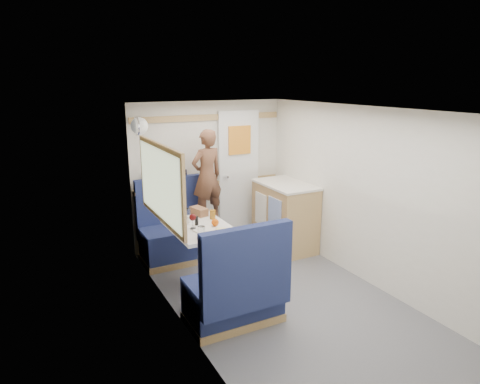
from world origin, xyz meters
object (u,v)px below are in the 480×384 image
duffel_bag (167,179)px  tumbler_mid (187,214)px  beer_glass (213,214)px  salt_grinder (189,220)px  tray (212,231)px  person (207,176)px  cheese_block (221,230)px  bench_near (236,295)px  tumbler_left (201,232)px  galley_counter (285,216)px  orange_fruit (215,222)px  bread_loaf (199,211)px  wine_glass (193,218)px  dome_light (139,126)px  dinette_table (201,239)px  bench_far (176,237)px  pepper_grinder (197,221)px

duffel_bag → tumbler_mid: bearing=-107.2°
beer_glass → salt_grinder: (-0.30, -0.03, -0.01)m
tumbler_mid → tray: bearing=-82.9°
person → cheese_block: size_ratio=11.75×
bench_near → tumbler_left: bench_near is taller
person → beer_glass: bearing=61.0°
salt_grinder → galley_counter: bearing=14.7°
orange_fruit → bread_loaf: bearing=88.6°
tumbler_mid → wine_glass: bearing=-101.1°
wine_glass → salt_grinder: bearing=82.5°
tumbler_mid → cheese_block: bearing=-77.9°
orange_fruit → wine_glass: wine_glass is taller
duffel_bag → bread_loaf: duffel_bag is taller
orange_fruit → beer_glass: bearing=71.4°
bench_near → salt_grinder: 1.11m
duffel_bag → tray: bearing=-103.6°
galley_counter → tumbler_left: (-1.59, -0.89, 0.32)m
dome_light → galley_counter: 2.28m
dinette_table → galley_counter: 1.57m
bread_loaf → bench_far: bearing=105.9°
dome_light → galley_counter: bearing=-9.2°
person → salt_grinder: size_ratio=14.56×
tumbler_left → salt_grinder: 0.49m
bench_near → tumbler_mid: bearing=91.5°
duffel_bag → tray: size_ratio=1.44×
wine_glass → tumbler_left: size_ratio=1.37×
bench_near → person: (0.46, 1.74, 0.76)m
dinette_table → dome_light: bearing=114.6°
duffel_bag → tumbler_mid: 0.84m
orange_fruit → tumbler_mid: size_ratio=0.66×
dinette_table → bread_loaf: bearing=69.7°
galley_counter → bench_near: bearing=-136.1°
galley_counter → tray: (-1.43, -0.78, 0.26)m
bench_far → orange_fruit: (0.13, -0.98, 0.48)m
wine_glass → tumbler_mid: (0.07, 0.35, -0.06)m
salt_grinder → pepper_grinder: bearing=-59.3°
tumbler_left → tumbler_mid: 0.66m
wine_glass → galley_counter: bearing=20.7°
person → pepper_grinder: size_ratio=11.89×
person → pepper_grinder: 1.00m
galley_counter → wine_glass: 1.72m
wine_glass → orange_fruit: bearing=-18.4°
galley_counter → tumbler_left: bearing=-150.7°
bench_far → tray: 1.18m
bread_loaf → beer_glass: bearing=-67.0°
tumbler_left → beer_glass: 0.62m
bench_near → galley_counter: size_ratio=1.14×
dome_light → tumbler_mid: 1.17m
dinette_table → tray: tray is taller
bench_near → cheese_block: (0.10, 0.54, 0.46)m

